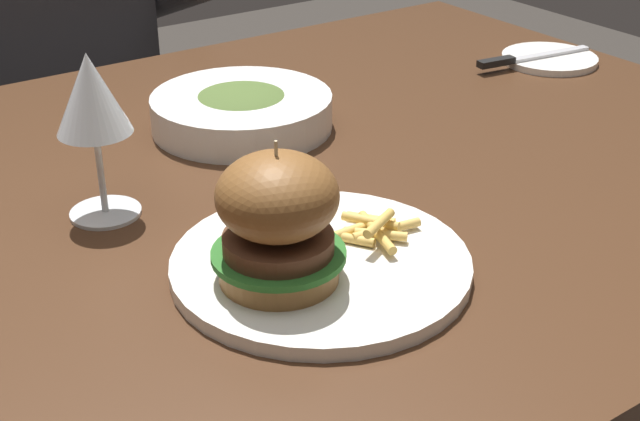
{
  "coord_description": "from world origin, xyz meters",
  "views": [
    {
      "loc": [
        -0.41,
        -0.77,
        1.17
      ],
      "look_at": [
        0.01,
        -0.16,
        0.78
      ],
      "focal_mm": 50.0,
      "sensor_mm": 36.0,
      "label": 1
    }
  ],
  "objects_px": {
    "table_knife": "(524,58)",
    "diner_person": "(52,120)",
    "bread_plate": "(549,59)",
    "wine_glass": "(91,100)",
    "burger_sandwich": "(278,219)",
    "soup_bowl": "(242,110)",
    "main_plate": "(321,265)"
  },
  "relations": [
    {
      "from": "table_knife",
      "to": "diner_person",
      "type": "bearing_deg",
      "value": 129.2
    },
    {
      "from": "bread_plate",
      "to": "diner_person",
      "type": "bearing_deg",
      "value": 131.46
    },
    {
      "from": "wine_glass",
      "to": "bread_plate",
      "type": "relative_size",
      "value": 1.2
    },
    {
      "from": "burger_sandwich",
      "to": "table_knife",
      "type": "height_order",
      "value": "burger_sandwich"
    },
    {
      "from": "table_knife",
      "to": "soup_bowl",
      "type": "height_order",
      "value": "soup_bowl"
    },
    {
      "from": "bread_plate",
      "to": "diner_person",
      "type": "relative_size",
      "value": 0.12
    },
    {
      "from": "burger_sandwich",
      "to": "wine_glass",
      "type": "xyz_separation_m",
      "value": [
        -0.07,
        0.23,
        0.05
      ]
    },
    {
      "from": "main_plate",
      "to": "table_knife",
      "type": "height_order",
      "value": "table_knife"
    },
    {
      "from": "burger_sandwich",
      "to": "diner_person",
      "type": "height_order",
      "value": "diner_person"
    },
    {
      "from": "diner_person",
      "to": "table_knife",
      "type": "bearing_deg",
      "value": -50.8
    },
    {
      "from": "bread_plate",
      "to": "main_plate",
      "type": "bearing_deg",
      "value": -154.61
    },
    {
      "from": "soup_bowl",
      "to": "diner_person",
      "type": "height_order",
      "value": "diner_person"
    },
    {
      "from": "soup_bowl",
      "to": "diner_person",
      "type": "bearing_deg",
      "value": 95.1
    },
    {
      "from": "main_plate",
      "to": "wine_glass",
      "type": "height_order",
      "value": "wine_glass"
    },
    {
      "from": "burger_sandwich",
      "to": "soup_bowl",
      "type": "xyz_separation_m",
      "value": [
        0.17,
        0.35,
        -0.05
      ]
    },
    {
      "from": "wine_glass",
      "to": "soup_bowl",
      "type": "distance_m",
      "value": 0.28
    },
    {
      "from": "bread_plate",
      "to": "table_knife",
      "type": "bearing_deg",
      "value": 172.34
    },
    {
      "from": "table_knife",
      "to": "burger_sandwich",
      "type": "bearing_deg",
      "value": -153.57
    },
    {
      "from": "table_knife",
      "to": "diner_person",
      "type": "xyz_separation_m",
      "value": [
        -0.52,
        0.64,
        -0.19
      ]
    },
    {
      "from": "wine_glass",
      "to": "bread_plate",
      "type": "height_order",
      "value": "wine_glass"
    },
    {
      "from": "diner_person",
      "to": "main_plate",
      "type": "bearing_deg",
      "value": -93.7
    },
    {
      "from": "burger_sandwich",
      "to": "bread_plate",
      "type": "relative_size",
      "value": 0.91
    },
    {
      "from": "wine_glass",
      "to": "table_knife",
      "type": "height_order",
      "value": "wine_glass"
    },
    {
      "from": "bread_plate",
      "to": "soup_bowl",
      "type": "distance_m",
      "value": 0.52
    },
    {
      "from": "diner_person",
      "to": "soup_bowl",
      "type": "bearing_deg",
      "value": -84.9
    },
    {
      "from": "main_plate",
      "to": "bread_plate",
      "type": "xyz_separation_m",
      "value": [
        0.63,
        0.3,
        -0.0
      ]
    },
    {
      "from": "bread_plate",
      "to": "wine_glass",
      "type": "bearing_deg",
      "value": -173.76
    },
    {
      "from": "bread_plate",
      "to": "soup_bowl",
      "type": "relative_size",
      "value": 0.63
    },
    {
      "from": "table_knife",
      "to": "soup_bowl",
      "type": "relative_size",
      "value": 0.89
    },
    {
      "from": "burger_sandwich",
      "to": "bread_plate",
      "type": "distance_m",
      "value": 0.75
    },
    {
      "from": "main_plate",
      "to": "diner_person",
      "type": "xyz_separation_m",
      "value": [
        0.06,
        0.95,
        -0.18
      ]
    },
    {
      "from": "main_plate",
      "to": "wine_glass",
      "type": "bearing_deg",
      "value": 118.45
    }
  ]
}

